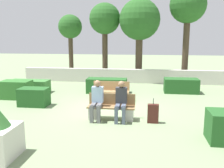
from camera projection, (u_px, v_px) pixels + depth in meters
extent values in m
plane|color=gray|center=(108.00, 108.00, 9.91)|extent=(60.00, 60.00, 0.00)
cube|color=beige|center=(122.00, 76.00, 15.41)|extent=(12.47, 0.30, 0.84)
cube|color=#937047|center=(111.00, 107.00, 8.54)|extent=(1.63, 0.44, 0.05)
cube|color=#937047|center=(112.00, 99.00, 8.73)|extent=(1.63, 0.04, 0.40)
cube|color=beige|center=(95.00, 113.00, 8.66)|extent=(0.36, 0.40, 0.41)
cube|color=beige|center=(128.00, 114.00, 8.51)|extent=(0.36, 0.40, 0.41)
cube|color=#937047|center=(111.00, 92.00, 10.91)|extent=(1.61, 0.44, 0.05)
cube|color=#937047|center=(111.00, 86.00, 11.10)|extent=(1.61, 0.04, 0.40)
cube|color=beige|center=(98.00, 96.00, 11.03)|extent=(0.36, 0.40, 0.41)
cube|color=beige|center=(124.00, 97.00, 10.87)|extent=(0.36, 0.40, 0.41)
cube|color=slate|center=(93.00, 106.00, 8.40)|extent=(0.14, 0.46, 0.13)
cube|color=slate|center=(99.00, 106.00, 8.37)|extent=(0.14, 0.46, 0.13)
cube|color=slate|center=(91.00, 114.00, 8.22)|extent=(0.11, 0.11, 0.59)
cube|color=slate|center=(99.00, 114.00, 8.19)|extent=(0.11, 0.11, 0.59)
cube|color=#9EBCE0|center=(98.00, 94.00, 8.55)|extent=(0.38, 0.22, 0.54)
sphere|color=#936B4C|center=(97.00, 84.00, 8.46)|extent=(0.22, 0.22, 0.22)
cube|color=#515B70|center=(118.00, 106.00, 8.29)|extent=(0.14, 0.46, 0.13)
cube|color=#515B70|center=(124.00, 107.00, 8.26)|extent=(0.14, 0.46, 0.13)
cube|color=#515B70|center=(116.00, 115.00, 8.11)|extent=(0.11, 0.11, 0.59)
cube|color=#515B70|center=(124.00, 116.00, 8.08)|extent=(0.11, 0.11, 0.59)
cube|color=#333338|center=(121.00, 95.00, 8.44)|extent=(0.38, 0.22, 0.54)
sphere|color=#936B4C|center=(121.00, 84.00, 8.35)|extent=(0.22, 0.22, 0.22)
cube|color=#235623|center=(181.00, 86.00, 12.67)|extent=(1.70, 0.87, 0.72)
cube|color=#3D7A38|center=(30.00, 86.00, 12.77)|extent=(1.99, 0.80, 0.62)
cube|color=#235623|center=(107.00, 86.00, 12.63)|extent=(1.99, 0.81, 0.73)
cube|color=#235623|center=(34.00, 97.00, 10.26)|extent=(1.17, 0.72, 0.74)
cube|color=#33702D|center=(16.00, 90.00, 11.44)|extent=(1.33, 0.77, 0.83)
cube|color=#471E19|center=(153.00, 114.00, 8.21)|extent=(0.36, 0.18, 0.63)
cylinder|color=#333338|center=(153.00, 101.00, 8.14)|extent=(0.02, 0.02, 0.20)
cylinder|color=#473828|center=(71.00, 56.00, 17.29)|extent=(0.31, 0.31, 3.04)
sphere|color=#285B23|center=(70.00, 27.00, 16.92)|extent=(1.61, 1.61, 1.61)
cylinder|color=#473828|center=(105.00, 54.00, 16.56)|extent=(0.36, 0.36, 3.40)
sphere|color=#285B23|center=(105.00, 19.00, 16.14)|extent=(2.01, 2.01, 2.01)
cylinder|color=#473828|center=(139.00, 56.00, 15.86)|extent=(0.43, 0.43, 3.16)
sphere|color=#285B23|center=(140.00, 19.00, 15.43)|extent=(2.54, 2.54, 2.54)
cylinder|color=#473828|center=(186.00, 49.00, 15.62)|extent=(0.39, 0.39, 4.10)
sphere|color=#285B23|center=(188.00, 5.00, 15.12)|extent=(2.22, 2.22, 2.22)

